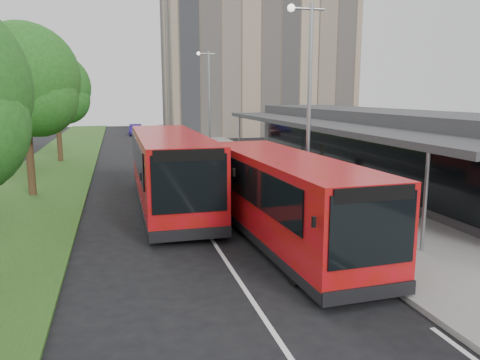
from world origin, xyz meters
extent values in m
plane|color=black|center=(0.00, 0.00, 0.00)|extent=(120.00, 120.00, 0.00)
cube|color=gray|center=(6.00, 20.00, 0.07)|extent=(5.00, 80.00, 0.15)
cube|color=#264C18|center=(-7.00, 20.00, 0.05)|extent=(5.00, 80.00, 0.10)
cube|color=silver|center=(0.00, 15.00, 0.01)|extent=(0.12, 70.00, 0.01)
cube|color=silver|center=(3.30, -8.00, 0.01)|extent=(0.12, 2.00, 0.01)
cube|color=silver|center=(3.30, -2.00, 0.01)|extent=(0.12, 2.00, 0.01)
cube|color=silver|center=(3.30, 4.00, 0.01)|extent=(0.12, 2.00, 0.01)
cube|color=silver|center=(3.30, 10.00, 0.01)|extent=(0.12, 2.00, 0.01)
cube|color=silver|center=(3.30, 16.00, 0.01)|extent=(0.12, 2.00, 0.01)
cube|color=silver|center=(3.30, 22.00, 0.01)|extent=(0.12, 2.00, 0.01)
cube|color=silver|center=(3.30, 28.00, 0.01)|extent=(0.12, 2.00, 0.01)
cube|color=silver|center=(3.30, 34.00, 0.01)|extent=(0.12, 2.00, 0.01)
cube|color=silver|center=(3.30, 40.00, 0.01)|extent=(0.12, 2.00, 0.01)
cube|color=silver|center=(3.30, 46.00, 0.01)|extent=(0.12, 2.00, 0.01)
cube|color=tan|center=(14.00, 42.00, 9.00)|extent=(22.00, 12.00, 18.00)
cube|color=#313133|center=(11.00, 8.00, 2.00)|extent=(5.00, 26.00, 4.00)
cube|color=black|center=(8.48, 8.00, 1.60)|extent=(0.06, 24.00, 2.20)
cube|color=#313133|center=(7.20, 8.00, 3.30)|extent=(2.80, 26.00, 0.25)
cylinder|color=gray|center=(5.90, -3.00, 1.65)|extent=(0.12, 0.12, 3.30)
cylinder|color=gray|center=(5.90, 19.00, 1.65)|extent=(0.12, 0.12, 3.30)
cylinder|color=#382616|center=(-7.00, 9.00, 1.99)|extent=(0.36, 0.36, 3.98)
sphere|color=#1C5416|center=(-7.00, 9.00, 5.61)|extent=(5.06, 5.06, 5.06)
sphere|color=#1C5416|center=(-6.40, 8.60, 4.70)|extent=(3.62, 3.62, 3.62)
sphere|color=#1C5416|center=(-7.50, 9.50, 4.97)|extent=(3.98, 3.98, 3.98)
cylinder|color=#382616|center=(-7.00, 21.00, 1.89)|extent=(0.36, 0.36, 3.79)
sphere|color=#1C5416|center=(-7.00, 21.00, 5.34)|extent=(4.82, 4.82, 4.82)
sphere|color=#1C5416|center=(-6.40, 20.60, 4.48)|extent=(3.44, 3.44, 3.44)
sphere|color=#1C5416|center=(-7.50, 21.50, 4.74)|extent=(3.79, 3.79, 3.79)
cylinder|color=gray|center=(4.20, 2.00, 4.15)|extent=(0.16, 0.16, 8.00)
cylinder|color=gray|center=(4.00, 2.00, 7.95)|extent=(1.40, 0.10, 0.10)
sphere|color=silver|center=(3.40, 2.00, 7.95)|extent=(0.28, 0.28, 0.28)
cylinder|color=gray|center=(4.20, 22.00, 4.15)|extent=(0.16, 0.16, 8.00)
cylinder|color=gray|center=(4.00, 22.00, 7.95)|extent=(1.40, 0.10, 0.10)
sphere|color=silver|center=(3.40, 22.00, 7.95)|extent=(0.28, 0.28, 0.28)
cube|color=red|center=(2.25, -0.77, 1.62)|extent=(2.85, 10.24, 2.56)
cube|color=black|center=(2.25, -0.77, 0.37)|extent=(2.87, 10.26, 0.29)
cube|color=black|center=(2.47, -5.86, 1.88)|extent=(2.17, 0.14, 1.69)
cube|color=black|center=(2.04, 4.31, 2.03)|extent=(2.13, 0.14, 1.26)
cube|color=black|center=(1.01, -0.54, 2.08)|extent=(0.42, 8.69, 1.16)
cube|color=black|center=(3.47, -0.43, 2.08)|extent=(0.42, 8.69, 1.16)
cube|color=black|center=(2.47, -5.87, 0.39)|extent=(2.42, 0.18, 0.34)
cube|color=black|center=(2.47, -5.87, 2.71)|extent=(2.03, 0.13, 0.34)
cube|color=black|center=(1.11, -5.71, 2.13)|extent=(0.08, 0.08, 0.24)
cube|color=black|center=(3.81, -5.59, 2.13)|extent=(0.08, 0.08, 0.24)
cylinder|color=black|center=(1.38, -4.10, 0.43)|extent=(0.33, 0.88, 0.87)
cylinder|color=black|center=(3.41, -4.01, 0.43)|extent=(0.33, 0.88, 0.87)
cylinder|color=black|center=(1.10, 2.47, 0.43)|extent=(0.33, 0.88, 0.87)
cylinder|color=black|center=(3.13, 2.55, 0.43)|extent=(0.33, 0.88, 0.87)
cube|color=red|center=(-0.81, 5.18, 1.79)|extent=(2.68, 11.20, 2.83)
cube|color=black|center=(-0.81, 5.18, 0.41)|extent=(2.70, 11.22, 0.32)
cube|color=black|center=(-0.80, -0.44, 2.08)|extent=(2.40, 0.05, 1.87)
cube|color=black|center=(-0.81, 10.80, 2.24)|extent=(2.35, 0.05, 1.39)
cube|color=black|center=(-2.16, 5.50, 2.29)|extent=(0.06, 9.60, 1.28)
cube|color=black|center=(0.55, 5.50, 2.29)|extent=(0.06, 9.60, 1.28)
cube|color=black|center=(-0.80, -0.45, 0.43)|extent=(2.67, 0.08, 0.37)
cube|color=black|center=(-0.80, -0.45, 2.99)|extent=(2.24, 0.04, 0.37)
cube|color=black|center=(-2.30, -0.21, 2.35)|extent=(0.08, 0.08, 0.27)
cube|color=black|center=(0.69, -0.21, 2.35)|extent=(0.08, 0.08, 0.27)
cylinder|color=black|center=(-1.92, 1.55, 0.48)|extent=(0.32, 0.96, 0.96)
cylinder|color=black|center=(0.32, 1.55, 0.48)|extent=(0.32, 0.96, 0.96)
cylinder|color=black|center=(-1.93, 8.80, 0.48)|extent=(0.32, 0.96, 0.96)
cylinder|color=black|center=(0.31, 8.80, 0.48)|extent=(0.32, 0.96, 0.96)
cylinder|color=#381E17|center=(5.37, 11.22, 0.57)|extent=(0.53, 0.53, 0.83)
cylinder|color=yellow|center=(4.67, 18.20, 0.65)|extent=(0.19, 0.19, 1.01)
imported|color=#500B17|center=(2.09, 38.33, 0.62)|extent=(1.51, 3.64, 1.23)
imported|color=navy|center=(-0.79, 43.16, 0.65)|extent=(1.72, 4.06, 1.30)
camera|label=1|loc=(-2.94, -14.80, 4.86)|focal=35.00mm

